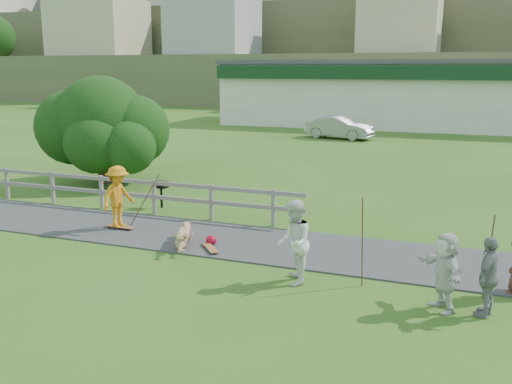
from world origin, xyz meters
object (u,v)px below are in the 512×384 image
skater_rider (118,200)px  spectator_a (294,242)px  bbq (161,195)px  skater_fallen (184,235)px  spectator_b (488,277)px  tree (102,140)px  car_silver (339,128)px  spectator_d (445,272)px

skater_rider → spectator_a: size_ratio=0.96×
spectator_a → bbq: (-6.13, 4.89, -0.47)m
skater_fallen → bbq: (-2.73, 3.50, 0.12)m
spectator_b → tree: size_ratio=0.27×
skater_fallen → spectator_a: 3.72m
spectator_a → car_silver: (-4.89, 25.39, -0.19)m
spectator_d → tree: bearing=-151.5°
spectator_d → spectator_b: bearing=59.3°
spectator_d → car_silver: spectator_d is taller
spectator_a → spectator_b: size_ratio=1.18×
spectator_a → spectator_d: (3.09, -0.28, -0.15)m
car_silver → spectator_b: bearing=-148.7°
car_silver → bbq: car_silver is taller
bbq → spectator_b: bearing=-21.7°
car_silver → skater_fallen: bearing=-164.0°
spectator_a → tree: 12.95m
skater_fallen → spectator_a: spectator_a is taller
tree → spectator_b: bearing=-29.1°
spectator_d → skater_fallen: bearing=-135.4°
spectator_d → car_silver: 26.88m
car_silver → tree: (-5.51, -17.72, 1.01)m
skater_rider → skater_fallen: skater_rider is taller
car_silver → tree: tree is taller
spectator_d → bbq: bearing=-150.3°
skater_rider → tree: bearing=48.8°
tree → spectator_d: bearing=-30.5°
skater_rider → tree: (-4.52, 5.54, 0.85)m
car_silver → bbq: size_ratio=4.97×
skater_fallen → spectator_a: (3.40, -1.39, 0.60)m
tree → bbq: (4.28, -2.77, -1.29)m
spectator_a → tree: tree is taller
skater_rider → bbq: size_ratio=1.99×
skater_rider → spectator_b: (9.74, -2.40, -0.11)m
bbq → tree: bearing=152.7°
tree → bbq: 5.26m
spectator_d → tree: size_ratio=0.27×
skater_rider → spectator_b: 10.03m
car_silver → skater_rider: bearing=-170.0°
bbq → spectator_d: bearing=-23.7°
skater_rider → skater_fallen: 2.65m
skater_rider → spectator_a: spectator_a is taller
spectator_d → tree: 15.69m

